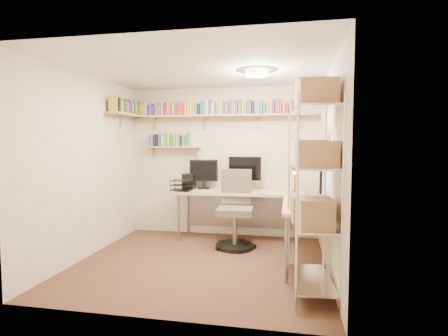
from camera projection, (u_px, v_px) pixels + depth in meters
The scene contains 6 objects.
ground at pixel (201, 263), 4.57m from camera, with size 3.20×3.20×0.00m, color #432E1C.
room_shell at pixel (201, 144), 4.46m from camera, with size 3.24×3.04×2.52m.
wall_shelves at pixel (194, 115), 5.78m from camera, with size 3.12×1.09×0.80m.
corner_desk at pixel (248, 194), 5.35m from camera, with size 2.44×2.06×1.38m.
office_chair at pixel (235, 215), 5.26m from camera, with size 0.61×0.62×1.16m.
wire_rack at pixel (313, 160), 3.52m from camera, with size 0.50×0.90×2.22m.
Camera 1 is at (1.13, -4.34, 1.56)m, focal length 28.00 mm.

